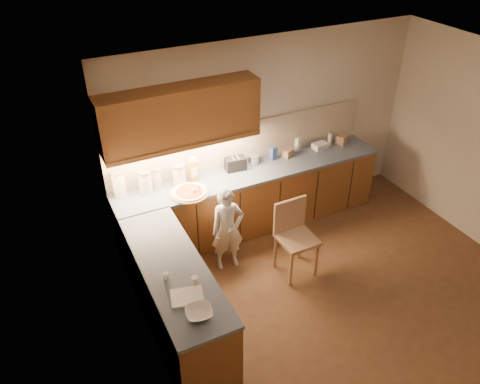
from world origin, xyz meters
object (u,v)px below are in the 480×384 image
(child, at_px, (228,229))
(wooden_chair, at_px, (294,232))
(oil_jug, at_px, (194,170))
(toaster, at_px, (236,164))
(pizza_on_board, at_px, (190,192))

(child, xyz_separation_m, wooden_chair, (0.71, -0.41, -0.00))
(oil_jug, distance_m, toaster, 0.60)
(child, bearing_deg, oil_jug, 107.47)
(child, height_order, toaster, child)
(oil_jug, bearing_deg, pizza_on_board, -121.15)
(child, relative_size, toaster, 3.96)
(pizza_on_board, height_order, wooden_chair, pizza_on_board)
(oil_jug, height_order, toaster, oil_jug)
(wooden_chair, height_order, toaster, toaster)
(wooden_chair, height_order, oil_jug, oil_jug)
(wooden_chair, bearing_deg, toaster, 101.43)
(pizza_on_board, bearing_deg, child, -55.52)
(pizza_on_board, bearing_deg, wooden_chair, -40.00)
(wooden_chair, xyz_separation_m, toaster, (-0.25, 1.14, 0.44))
(pizza_on_board, height_order, oil_jug, oil_jug)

